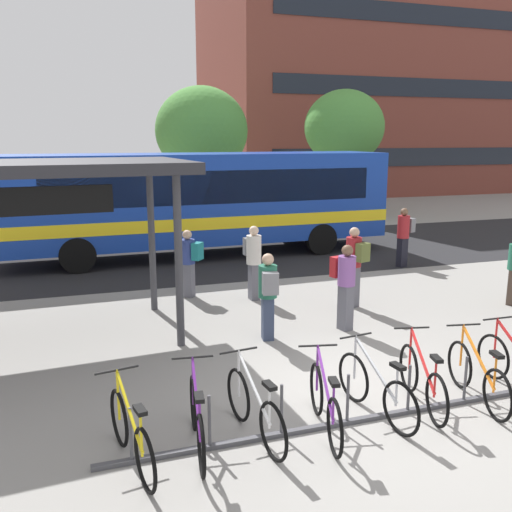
# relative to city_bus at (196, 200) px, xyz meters

# --- Properties ---
(ground) EXTENTS (200.00, 200.00, 0.00)m
(ground) POSITION_rel_city_bus_xyz_m (0.21, -10.49, -1.78)
(ground) COLOR gray
(bus_lane_asphalt) EXTENTS (80.00, 7.20, 0.01)m
(bus_lane_asphalt) POSITION_rel_city_bus_xyz_m (0.21, 0.00, -1.77)
(bus_lane_asphalt) COLOR #232326
(bus_lane_asphalt) RESTS_ON ground
(city_bus) EXTENTS (12.09, 2.92, 3.20)m
(city_bus) POSITION_rel_city_bus_xyz_m (0.00, 0.00, 0.00)
(city_bus) COLOR #14389E
(city_bus) RESTS_ON ground
(bike_rack) EXTENTS (6.44, 0.16, 0.70)m
(bike_rack) POSITION_rel_city_bus_xyz_m (-0.35, -11.01, -1.68)
(bike_rack) COLOR #47474C
(bike_rack) RESTS_ON ground
(parked_bicycle_yellow_0) EXTENTS (0.53, 1.70, 0.99)m
(parked_bicycle_yellow_0) POSITION_rel_city_bus_xyz_m (-3.11, -11.09, -1.39)
(parked_bicycle_yellow_0) COLOR black
(parked_bicycle_yellow_0) RESTS_ON ground
(parked_bicycle_purple_1) EXTENTS (0.52, 1.72, 0.99)m
(parked_bicycle_purple_1) POSITION_rel_city_bus_xyz_m (-2.33, -10.99, -1.39)
(parked_bicycle_purple_1) COLOR black
(parked_bicycle_purple_1) RESTS_ON ground
(parked_bicycle_white_2) EXTENTS (0.52, 1.72, 0.99)m
(parked_bicycle_white_2) POSITION_rel_city_bus_xyz_m (-1.60, -10.95, -1.39)
(parked_bicycle_white_2) COLOR black
(parked_bicycle_white_2) RESTS_ON ground
(parked_bicycle_purple_3) EXTENTS (0.56, 1.70, 0.99)m
(parked_bicycle_purple_3) POSITION_rel_city_bus_xyz_m (-0.71, -11.10, -1.39)
(parked_bicycle_purple_3) COLOR black
(parked_bicycle_purple_3) RESTS_ON ground
(parked_bicycle_silver_4) EXTENTS (0.52, 1.72, 0.99)m
(parked_bicycle_silver_4) POSITION_rel_city_bus_xyz_m (0.11, -10.93, -1.39)
(parked_bicycle_silver_4) COLOR black
(parked_bicycle_silver_4) RESTS_ON ground
(parked_bicycle_red_5) EXTENTS (0.58, 1.69, 0.99)m
(parked_bicycle_red_5) POSITION_rel_city_bus_xyz_m (0.86, -10.88, -1.39)
(parked_bicycle_red_5) COLOR black
(parked_bicycle_red_5) RESTS_ON ground
(parked_bicycle_orange_6) EXTENTS (0.52, 1.70, 0.99)m
(parked_bicycle_orange_6) POSITION_rel_city_bus_xyz_m (1.68, -11.01, -1.39)
(parked_bicycle_orange_6) COLOR black
(parked_bicycle_orange_6) RESTS_ON ground
(commuter_olive_pack_1) EXTENTS (0.47, 0.59, 1.78)m
(commuter_olive_pack_1) POSITION_rel_city_bus_xyz_m (2.15, -6.41, -0.75)
(commuter_olive_pack_1) COLOR #565660
(commuter_olive_pack_1) RESTS_ON ground
(commuter_grey_pack_2) EXTENTS (0.36, 0.54, 1.72)m
(commuter_grey_pack_2) POSITION_rel_city_bus_xyz_m (0.23, -5.16, -0.78)
(commuter_grey_pack_2) COLOR #565660
(commuter_grey_pack_2) RESTS_ON ground
(commuter_red_pack_3) EXTENTS (0.42, 0.58, 1.69)m
(commuter_red_pack_3) POSITION_rel_city_bus_xyz_m (1.29, -7.67, -0.80)
(commuter_red_pack_3) COLOR #565660
(commuter_red_pack_3) RESTS_ON ground
(commuter_grey_pack_4) EXTENTS (0.39, 0.56, 1.63)m
(commuter_grey_pack_4) POSITION_rel_city_bus_xyz_m (-0.32, -7.77, -0.84)
(commuter_grey_pack_4) COLOR #2D3851
(commuter_grey_pack_4) RESTS_ON ground
(commuter_grey_pack_5) EXTENTS (0.59, 0.44, 1.71)m
(commuter_grey_pack_5) POSITION_rel_city_bus_xyz_m (5.35, -3.36, -0.79)
(commuter_grey_pack_5) COLOR black
(commuter_grey_pack_5) RESTS_ON ground
(commuter_teal_pack_6) EXTENTS (0.60, 0.57, 1.59)m
(commuter_teal_pack_6) POSITION_rel_city_bus_xyz_m (-1.14, -4.54, -0.86)
(commuter_teal_pack_6) COLOR #565660
(commuter_teal_pack_6) RESTS_ON ground
(street_tree_0) EXTENTS (4.21, 4.21, 5.98)m
(street_tree_0) POSITION_rel_city_bus_xyz_m (2.07, 8.40, 2.20)
(street_tree_0) COLOR brown
(street_tree_0) RESTS_ON ground
(street_tree_1) EXTENTS (3.77, 3.77, 5.91)m
(street_tree_1) POSITION_rel_city_bus_xyz_m (8.71, 7.28, 2.37)
(street_tree_1) COLOR brown
(street_tree_1) RESTS_ON ground
(building_right_wing) EXTENTS (25.43, 13.11, 16.66)m
(building_right_wing) POSITION_rel_city_bus_xyz_m (18.42, 19.79, 6.55)
(building_right_wing) COLOR brown
(building_right_wing) RESTS_ON ground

